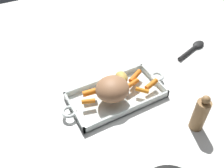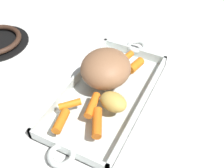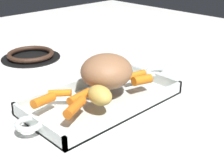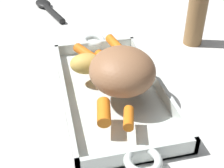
% 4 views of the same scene
% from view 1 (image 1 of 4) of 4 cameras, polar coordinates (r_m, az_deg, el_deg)
% --- Properties ---
extents(ground_plane, '(2.16, 2.16, 0.00)m').
position_cam_1_polar(ground_plane, '(0.92, 1.08, -3.27)').
color(ground_plane, silver).
extents(roasting_dish, '(0.44, 0.19, 0.03)m').
position_cam_1_polar(roasting_dish, '(0.91, 1.09, -2.88)').
color(roasting_dish, silver).
rests_on(roasting_dish, ground_plane).
extents(pork_roast, '(0.13, 0.12, 0.08)m').
position_cam_1_polar(pork_roast, '(0.85, 0.09, -1.19)').
color(pork_roast, '#986846').
rests_on(pork_roast, roasting_dish).
extents(baby_carrot_southwest, '(0.07, 0.03, 0.02)m').
position_cam_1_polar(baby_carrot_southwest, '(0.91, 4.70, 0.06)').
color(baby_carrot_southwest, orange).
rests_on(baby_carrot_southwest, roasting_dish).
extents(baby_carrot_northwest, '(0.06, 0.03, 0.03)m').
position_cam_1_polar(baby_carrot_northwest, '(0.88, -5.55, -2.08)').
color(baby_carrot_northwest, orange).
rests_on(baby_carrot_northwest, roasting_dish).
extents(baby_carrot_short, '(0.06, 0.03, 0.03)m').
position_cam_1_polar(baby_carrot_short, '(0.92, 9.60, -0.06)').
color(baby_carrot_short, orange).
rests_on(baby_carrot_short, roasting_dish).
extents(baby_carrot_center_left, '(0.07, 0.05, 0.02)m').
position_cam_1_polar(baby_carrot_center_left, '(0.95, 5.69, 1.95)').
color(baby_carrot_center_left, orange).
rests_on(baby_carrot_center_left, roasting_dish).
extents(baby_carrot_center_right, '(0.05, 0.03, 0.02)m').
position_cam_1_polar(baby_carrot_center_right, '(0.85, -5.74, -4.25)').
color(baby_carrot_center_right, orange).
rests_on(baby_carrot_center_right, roasting_dish).
extents(baby_carrot_northeast, '(0.05, 0.05, 0.02)m').
position_cam_1_polar(baby_carrot_northeast, '(0.89, 7.40, -1.53)').
color(baby_carrot_northeast, orange).
rests_on(baby_carrot_northeast, roasting_dish).
extents(potato_whole, '(0.05, 0.07, 0.04)m').
position_cam_1_polar(potato_whole, '(0.92, 2.35, 1.60)').
color(potato_whole, gold).
rests_on(potato_whole, roasting_dish).
extents(serving_spoon, '(0.21, 0.09, 0.02)m').
position_cam_1_polar(serving_spoon, '(1.22, 19.35, 8.32)').
color(serving_spoon, black).
rests_on(serving_spoon, ground_plane).
extents(pepper_mill, '(0.05, 0.05, 0.15)m').
position_cam_1_polar(pepper_mill, '(0.83, 20.71, -6.91)').
color(pepper_mill, olive).
rests_on(pepper_mill, ground_plane).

